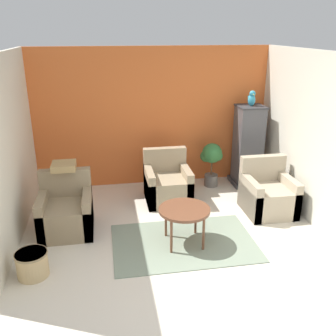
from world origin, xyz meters
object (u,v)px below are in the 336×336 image
(armchair_left, at_px, (66,213))
(birdcage, at_px, (248,147))
(armchair_right, at_px, (268,195))
(coffee_table, at_px, (184,212))
(wicker_basket, at_px, (32,263))
(potted_plant, at_px, (212,158))
(parrot, at_px, (252,99))
(armchair_middle, at_px, (167,185))

(armchair_left, bearing_deg, birdcage, 21.31)
(armchair_left, height_order, armchair_right, same)
(coffee_table, height_order, armchair_left, armchair_left)
(coffee_table, xyz_separation_m, wicker_basket, (-1.96, -0.41, -0.32))
(potted_plant, bearing_deg, armchair_right, -63.00)
(potted_plant, bearing_deg, coffee_table, -115.99)
(armchair_right, relative_size, wicker_basket, 2.23)
(birdcage, xyz_separation_m, parrot, (-0.00, 0.00, 0.90))
(potted_plant, distance_m, wicker_basket, 3.73)
(armchair_left, relative_size, potted_plant, 1.04)
(birdcage, bearing_deg, wicker_basket, -147.15)
(armchair_left, bearing_deg, coffee_table, -21.44)
(wicker_basket, bearing_deg, potted_plant, 38.75)
(birdcage, distance_m, wicker_basket, 4.31)
(armchair_right, xyz_separation_m, potted_plant, (-0.61, 1.19, 0.26))
(birdcage, relative_size, parrot, 5.38)
(armchair_middle, height_order, parrot, parrot)
(armchair_left, bearing_deg, armchair_right, 1.50)
(armchair_right, height_order, wicker_basket, armchair_right)
(parrot, bearing_deg, armchair_left, -158.66)
(armchair_middle, distance_m, wicker_basket, 2.69)
(armchair_right, bearing_deg, birdcage, 85.78)
(armchair_middle, relative_size, wicker_basket, 2.23)
(coffee_table, relative_size, armchair_left, 0.81)
(birdcage, xyz_separation_m, wicker_basket, (-3.59, -2.32, -0.57))
(armchair_middle, height_order, wicker_basket, armchair_middle)
(birdcage, xyz_separation_m, potted_plant, (-0.69, 0.00, -0.19))
(wicker_basket, bearing_deg, armchair_left, 72.54)
(parrot, distance_m, wicker_basket, 4.52)
(birdcage, bearing_deg, parrot, 90.00)
(armchair_right, bearing_deg, armchair_left, -178.50)
(parrot, bearing_deg, armchair_right, -94.21)
(coffee_table, bearing_deg, armchair_left, 158.56)
(potted_plant, xyz_separation_m, wicker_basket, (-2.89, -2.32, -0.38))
(armchair_right, distance_m, armchair_middle, 1.68)
(coffee_table, height_order, wicker_basket, coffee_table)
(coffee_table, distance_m, armchair_left, 1.76)
(birdcage, distance_m, potted_plant, 0.72)
(armchair_right, distance_m, parrot, 1.80)
(coffee_table, xyz_separation_m, armchair_middle, (0.01, 1.43, -0.20))
(birdcage, bearing_deg, armchair_middle, -163.34)
(birdcage, bearing_deg, armchair_right, -94.22)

